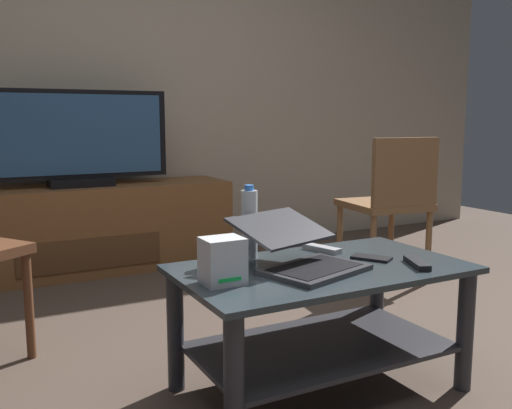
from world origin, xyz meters
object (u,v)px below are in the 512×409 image
Objects in this scene: cell_phone at (371,258)px; soundbar_remote at (417,263)px; dining_chair at (391,199)px; tv_remote at (322,249)px; water_bottle_near at (249,224)px; television at (79,140)px; laptop at (301,252)px; media_cabinet at (83,229)px; coffee_table at (321,307)px; router_box at (222,261)px.

cell_phone is 0.17m from soundbar_remote.
tv_remote is at bearing -143.21° from dining_chair.
water_bottle_near reaches higher than tv_remote.
dining_chair reaches higher than water_bottle_near.
tv_remote is at bearing -72.96° from television.
water_bottle_near is (-1.31, -0.72, 0.09)m from dining_chair.
tv_remote reaches higher than cell_phone.
television is at bearing 131.83° from soundbar_remote.
laptop reaches higher than cell_phone.
media_cabinet is 1.92m from dining_chair.
coffee_table is 3.72× the size of water_bottle_near.
television is 2.05m from router_box.
television is at bearing 91.04° from router_box.
television is 2.06m from laptop.
water_bottle_near is at bearing -151.24° from dining_chair.
tv_remote is (0.30, -0.04, -0.12)m from water_bottle_near.
dining_chair is 1.26m from tv_remote.
coffee_table is at bearing -140.45° from dining_chair.
television is at bearing 89.21° from tv_remote.
laptop is (-0.09, 0.00, 0.21)m from coffee_table.
soundbar_remote is (0.17, -0.34, 0.00)m from tv_remote.
dining_chair is at bearing -34.71° from media_cabinet.
dining_chair is (1.14, 0.94, 0.19)m from coffee_table.
television reaches higher than laptop.
coffee_table is 6.93× the size of router_box.
dining_chair is 1.32m from cell_phone.
router_box is 1.04× the size of cell_phone.
tv_remote is (0.21, 0.18, -0.05)m from laptop.
laptop is 2.95× the size of tv_remote.
tv_remote is at bearing 83.32° from cell_phone.
television reaches higher than tv_remote.
dining_chair is at bearing 75.65° from soundbar_remote.
water_bottle_near is 1.70× the size of tv_remote.
dining_chair reaches higher than cell_phone.
cell_phone is at bearing -1.34° from laptop.
television reaches higher than soundbar_remote.
dining_chair is 5.39× the size of tv_remote.
water_bottle_near is 0.32m from tv_remote.
cell_phone is (0.22, -0.01, 0.15)m from coffee_table.
water_bottle_near reaches higher than cell_phone.
tv_remote is (-1.01, -0.76, -0.03)m from dining_chair.
media_cabinet is 2.07m from laptop.
water_bottle_near is (0.26, -1.80, 0.31)m from media_cabinet.
dining_chair reaches higher than laptop.
dining_chair is (1.57, -1.06, -0.33)m from television.
television reaches higher than router_box.
soundbar_remote is (0.08, -0.15, 0.01)m from cell_phone.
soundbar_remote is at bearing -127.57° from dining_chair.
television is 7.83× the size of cell_phone.
water_bottle_near is 1.70× the size of soundbar_remote.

